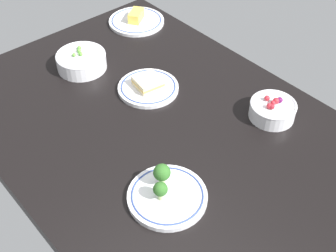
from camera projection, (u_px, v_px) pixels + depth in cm
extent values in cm
cube|color=black|center=(168.00, 136.00, 137.17)|extent=(143.08, 93.27, 4.00)
cylinder|color=silver|center=(148.00, 88.00, 149.91)|extent=(20.36, 20.36, 1.38)
torus|color=#33478C|center=(148.00, 86.00, 149.44)|extent=(18.42, 18.42, 0.50)
cube|color=beige|center=(148.00, 85.00, 149.02)|extent=(9.22, 9.24, 1.20)
cube|color=#E5B24C|center=(148.00, 83.00, 148.34)|extent=(9.22, 9.24, 0.80)
cube|color=beige|center=(148.00, 80.00, 147.66)|extent=(9.22, 9.24, 1.20)
cylinder|color=silver|center=(82.00, 62.00, 157.68)|extent=(17.37, 17.37, 5.32)
torus|color=silver|center=(81.00, 55.00, 155.86)|extent=(17.48, 17.48, 0.80)
sphere|color=#599E38|center=(81.00, 53.00, 155.58)|extent=(1.19, 1.19, 1.19)
sphere|color=#599E38|center=(79.00, 48.00, 157.77)|extent=(1.46, 1.46, 1.46)
sphere|color=#599E38|center=(74.00, 55.00, 154.83)|extent=(1.33, 1.33, 1.33)
sphere|color=#599E38|center=(81.00, 54.00, 155.17)|extent=(1.31, 1.31, 1.31)
sphere|color=#599E38|center=(80.00, 54.00, 155.49)|extent=(1.21, 1.21, 1.21)
sphere|color=#599E38|center=(79.00, 51.00, 156.70)|extent=(1.42, 1.42, 1.42)
cylinder|color=silver|center=(272.00, 111.00, 138.80)|extent=(14.18, 14.18, 4.99)
torus|color=silver|center=(274.00, 104.00, 137.09)|extent=(14.42, 14.42, 0.80)
sphere|color=#B2232D|center=(276.00, 101.00, 136.79)|extent=(2.03, 2.03, 2.03)
sphere|color=#B2232D|center=(267.00, 98.00, 137.95)|extent=(1.74, 1.74, 1.74)
sphere|color=#59144C|center=(280.00, 100.00, 137.20)|extent=(1.87, 1.87, 1.87)
sphere|color=#B2232D|center=(273.00, 103.00, 136.47)|extent=(1.56, 1.56, 1.56)
sphere|color=maroon|center=(272.00, 107.00, 135.00)|extent=(1.77, 1.77, 1.77)
sphere|color=#B2232D|center=(270.00, 106.00, 135.20)|extent=(1.82, 1.82, 1.82)
cylinder|color=silver|center=(137.00, 21.00, 181.68)|extent=(22.35, 22.35, 1.27)
torus|color=#33478C|center=(136.00, 20.00, 181.25)|extent=(20.17, 20.17, 0.50)
cube|color=#F2D14C|center=(136.00, 16.00, 179.92)|extent=(8.23, 9.21, 3.87)
cylinder|color=silver|center=(167.00, 197.00, 116.62)|extent=(21.04, 21.04, 1.51)
torus|color=#33478C|center=(167.00, 195.00, 116.10)|extent=(19.02, 19.02, 0.50)
cylinder|color=#9EBC72|center=(162.00, 180.00, 118.02)|extent=(1.62, 1.62, 2.64)
sphere|color=#2D6023|center=(162.00, 172.00, 115.93)|extent=(4.64, 4.64, 4.64)
cylinder|color=#9EBC72|center=(161.00, 196.00, 114.41)|extent=(1.34, 1.34, 2.41)
sphere|color=#2D6023|center=(160.00, 189.00, 112.60)|extent=(3.83, 3.83, 3.83)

